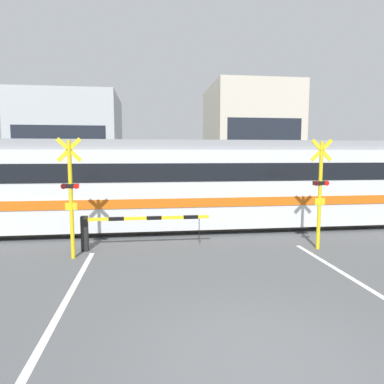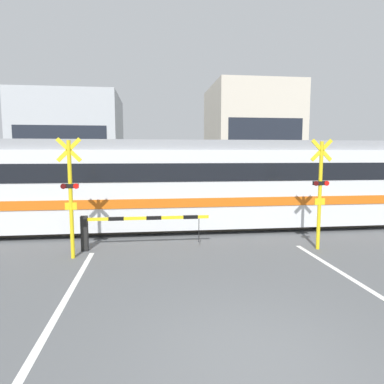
% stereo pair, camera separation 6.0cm
% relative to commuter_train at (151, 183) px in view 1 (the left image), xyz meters
% --- Properties ---
extents(ground_plane, '(160.00, 160.00, 0.00)m').
position_rel_commuter_train_xyz_m(ground_plane, '(1.43, -8.87, -1.83)').
color(ground_plane, '#56595B').
extents(rail_track_near, '(50.00, 0.10, 0.08)m').
position_rel_commuter_train_xyz_m(rail_track_near, '(1.43, -0.72, -1.79)').
color(rail_track_near, '#6B6051').
rests_on(rail_track_near, ground_plane).
extents(rail_track_far, '(50.00, 0.10, 0.08)m').
position_rel_commuter_train_xyz_m(rail_track_far, '(1.43, 0.72, -1.79)').
color(rail_track_far, '#6B6051').
rests_on(rail_track_far, ground_plane).
extents(road_stripe_left, '(0.14, 9.80, 0.01)m').
position_rel_commuter_train_xyz_m(road_stripe_left, '(-1.78, -7.97, -1.83)').
color(road_stripe_left, white).
rests_on(road_stripe_left, ground_plane).
extents(commuter_train, '(20.53, 2.92, 3.43)m').
position_rel_commuter_train_xyz_m(commuter_train, '(0.00, 0.00, 0.00)').
color(commuter_train, silver).
rests_on(commuter_train, ground_plane).
extents(crossing_barrier_near, '(3.91, 0.20, 1.07)m').
position_rel_commuter_train_xyz_m(crossing_barrier_near, '(-1.01, -2.76, -1.08)').
color(crossing_barrier_near, black).
rests_on(crossing_barrier_near, ground_plane).
extents(crossing_barrier_far, '(3.91, 0.20, 1.07)m').
position_rel_commuter_train_xyz_m(crossing_barrier_far, '(3.86, 2.81, -1.08)').
color(crossing_barrier_far, black).
rests_on(crossing_barrier_far, ground_plane).
extents(crossing_signal_left, '(0.68, 0.15, 3.38)m').
position_rel_commuter_train_xyz_m(crossing_signal_left, '(-2.23, -3.49, 0.03)').
color(crossing_signal_left, yellow).
rests_on(crossing_signal_left, ground_plane).
extents(crossing_signal_right, '(0.68, 0.15, 3.38)m').
position_rel_commuter_train_xyz_m(crossing_signal_right, '(5.09, -3.49, 0.03)').
color(crossing_signal_right, yellow).
rests_on(crossing_signal_right, ground_plane).
extents(pedestrian, '(0.38, 0.22, 1.56)m').
position_rel_commuter_train_xyz_m(pedestrian, '(2.15, 5.43, -0.95)').
color(pedestrian, '#33384C').
rests_on(pedestrian, ground_plane).
extents(building_left_of_street, '(7.53, 7.87, 7.56)m').
position_rel_commuter_train_xyz_m(building_left_of_street, '(-6.15, 15.67, 1.95)').
color(building_left_of_street, '#B2B7BC').
rests_on(building_left_of_street, ground_plane).
extents(building_right_of_street, '(6.83, 7.87, 8.63)m').
position_rel_commuter_train_xyz_m(building_right_of_street, '(8.65, 15.67, 2.48)').
color(building_right_of_street, beige).
rests_on(building_right_of_street, ground_plane).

